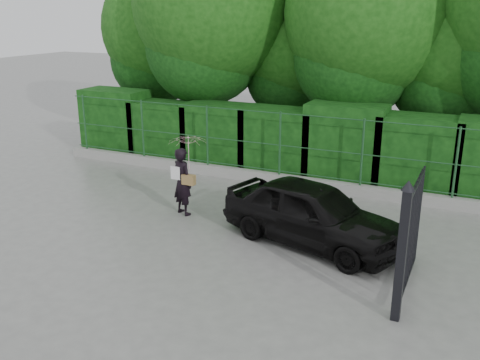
% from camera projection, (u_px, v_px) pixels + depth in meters
% --- Properties ---
extents(ground, '(80.00, 80.00, 0.00)m').
position_uv_depth(ground, '(187.00, 241.00, 11.52)').
color(ground, gray).
extents(kerb, '(14.00, 0.25, 0.30)m').
position_uv_depth(kerb, '(266.00, 178.00, 15.35)').
color(kerb, '#9E9E99').
rests_on(kerb, ground).
extents(fence, '(14.13, 0.06, 1.80)m').
position_uv_depth(fence, '(274.00, 143.00, 14.94)').
color(fence, '#1E4C27').
rests_on(fence, kerb).
extents(hedge, '(14.20, 1.20, 2.26)m').
position_uv_depth(hedge, '(282.00, 140.00, 15.91)').
color(hedge, black).
rests_on(hedge, ground).
extents(trees, '(17.10, 6.15, 8.08)m').
position_uv_depth(trees, '(343.00, 14.00, 16.32)').
color(trees, black).
rests_on(trees, ground).
extents(gate, '(0.22, 2.33, 2.36)m').
position_uv_depth(gate, '(406.00, 241.00, 8.68)').
color(gate, black).
rests_on(gate, ground).
extents(woman, '(0.96, 0.94, 1.96)m').
position_uv_depth(woman, '(186.00, 163.00, 12.67)').
color(woman, black).
rests_on(woman, ground).
extents(car, '(4.27, 2.63, 1.36)m').
position_uv_depth(car, '(312.00, 213.00, 11.24)').
color(car, black).
rests_on(car, ground).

